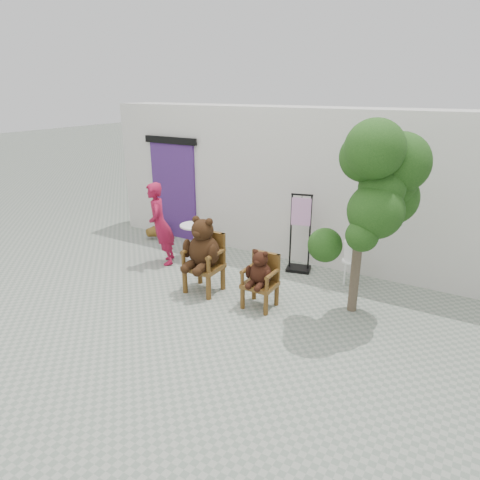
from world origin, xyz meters
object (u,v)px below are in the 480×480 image
(chair_big, at_px, (203,251))
(person, at_px, (160,224))
(stool_bucket, at_px, (352,251))
(tree, at_px, (381,184))
(cafe_table, at_px, (195,237))
(chair_small, at_px, (261,274))
(display_stand, at_px, (300,242))

(chair_big, distance_m, person, 1.56)
(stool_bucket, xyz_separation_m, tree, (0.59, -1.04, 1.45))
(cafe_table, bearing_deg, person, -121.70)
(chair_small, distance_m, cafe_table, 2.48)
(person, bearing_deg, stool_bucket, 68.41)
(stool_bucket, distance_m, tree, 1.88)
(person, relative_size, tree, 0.55)
(display_stand, bearing_deg, stool_bucket, -19.20)
(person, height_order, tree, tree)
(person, height_order, cafe_table, person)
(display_stand, bearing_deg, tree, -49.01)
(person, relative_size, display_stand, 1.08)
(chair_big, xyz_separation_m, stool_bucket, (2.09, 1.56, -0.11))
(cafe_table, relative_size, stool_bucket, 0.48)
(display_stand, distance_m, tree, 2.49)
(tree, bearing_deg, stool_bucket, 119.57)
(chair_big, relative_size, chair_small, 1.38)
(person, distance_m, stool_bucket, 3.66)
(chair_small, bearing_deg, chair_big, -179.98)
(chair_big, relative_size, display_stand, 0.89)
(chair_big, distance_m, tree, 3.04)
(cafe_table, relative_size, display_stand, 0.47)
(chair_small, distance_m, tree, 2.25)
(tree, bearing_deg, chair_big, -169.18)
(chair_small, relative_size, stool_bucket, 0.67)
(tree, bearing_deg, chair_small, -162.05)
(stool_bucket, bearing_deg, chair_small, -122.36)
(cafe_table, xyz_separation_m, display_stand, (2.13, 0.45, 0.14))
(chair_big, relative_size, stool_bucket, 0.92)
(chair_small, relative_size, cafe_table, 1.38)
(chair_big, height_order, person, person)
(cafe_table, bearing_deg, chair_small, -28.91)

